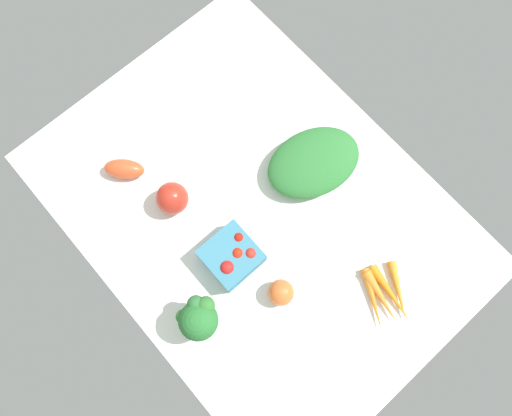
{
  "coord_description": "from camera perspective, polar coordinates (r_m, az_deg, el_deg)",
  "views": [
    {
      "loc": [
        -20.95,
        18.54,
        113.0
      ],
      "look_at": [
        0.0,
        0.0,
        4.0
      ],
      "focal_mm": 33.13,
      "sensor_mm": 36.0,
      "label": 1
    }
  ],
  "objects": [
    {
      "name": "broccoli_head",
      "position": [
        1.04,
        -6.98,
        -13.08
      ],
      "size": [
        9.1,
        9.58,
        12.13
      ],
      "color": "#93D174",
      "rests_on": "tablecloth"
    },
    {
      "name": "leafy_greens_clump",
      "position": [
        1.15,
        6.96,
        5.5
      ],
      "size": [
        21.93,
        26.86,
        6.79
      ],
      "primitive_type": "ellipsoid",
      "rotation": [
        0.0,
        0.0,
        1.32
      ],
      "color": "#307B36",
      "rests_on": "tablecloth"
    },
    {
      "name": "tablecloth",
      "position": [
        1.15,
        -0.0,
        -0.37
      ],
      "size": [
        104.0,
        76.0,
        2.0
      ],
      "primitive_type": "cube",
      "color": "white",
      "rests_on": "ground"
    },
    {
      "name": "carrot_bunch",
      "position": [
        1.14,
        15.39,
        -10.11
      ],
      "size": [
        15.85,
        14.77,
        2.64
      ],
      "color": "orange",
      "rests_on": "tablecloth"
    },
    {
      "name": "heirloom_tomato_orange",
      "position": [
        1.08,
        3.03,
        -10.16
      ],
      "size": [
        6.01,
        6.01,
        6.01
      ],
      "primitive_type": "sphere",
      "color": "orange",
      "rests_on": "tablecloth"
    },
    {
      "name": "berry_basket",
      "position": [
        1.09,
        -2.92,
        -5.83
      ],
      "size": [
        11.58,
        11.58,
        7.27
      ],
      "color": "teal",
      "rests_on": "tablecloth"
    },
    {
      "name": "bell_pepper_red",
      "position": [
        1.13,
        -10.09,
        1.16
      ],
      "size": [
        9.71,
        9.71,
        8.36
      ],
      "primitive_type": "ellipsoid",
      "rotation": [
        0.0,
        0.0,
        3.46
      ],
      "color": "red",
      "rests_on": "tablecloth"
    },
    {
      "name": "roma_tomato",
      "position": [
        1.19,
        -15.62,
        4.56
      ],
      "size": [
        10.49,
        10.26,
        4.82
      ],
      "primitive_type": "ellipsoid",
      "rotation": [
        0.0,
        0.0,
        3.89
      ],
      "color": "#E6532B",
      "rests_on": "tablecloth"
    }
  ]
}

